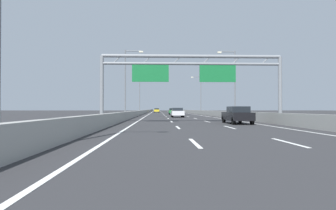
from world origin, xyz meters
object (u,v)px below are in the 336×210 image
streetlamp_left_mid (127,79)px  white_car (177,112)px  streetlamp_left_far (140,92)px  yellow_car (157,110)px  streetlamp_right_far (200,93)px  sign_gantry (190,71)px  green_car (173,111)px  streetlamp_right_mid (233,80)px  red_car (156,110)px  black_car (237,115)px  orange_car (173,110)px

streetlamp_left_mid → white_car: (7.30, 4.04, -4.65)m
streetlamp_left_far → yellow_car: size_ratio=2.10×
streetlamp_right_far → yellow_car: 31.62m
sign_gantry → streetlamp_left_far: streetlamp_left_far is taller
green_car → white_car: bearing=-91.1°
sign_gantry → green_car: 38.01m
streetlamp_right_mid → red_car: streetlamp_right_mid is taller
streetlamp_right_mid → yellow_car: size_ratio=2.10×
streetlamp_right_mid → white_car: bearing=152.1°
black_car → red_car: (-7.45, 109.40, -0.02)m
orange_car → green_car: green_car is taller
streetlamp_right_far → orange_car: size_ratio=2.22×
sign_gantry → streetlamp_right_mid: streetlamp_right_mid is taller
streetlamp_right_mid → orange_car: streetlamp_right_mid is taller
red_car → streetlamp_right_mid: bearing=-83.2°
red_car → yellow_car: 33.16m
streetlamp_right_far → red_car: streetlamp_right_far is taller
streetlamp_left_mid → red_car: (3.74, 94.20, -4.65)m
streetlamp_right_far → black_car: size_ratio=2.11×
streetlamp_right_mid → red_car: size_ratio=2.21×
streetlamp_left_far → streetlamp_right_far: size_ratio=1.00×
sign_gantry → black_car: 5.93m
streetlamp_right_mid → white_car: size_ratio=2.27×
streetlamp_left_far → yellow_car: 29.92m
white_car → yellow_car: size_ratio=0.92×
sign_gantry → yellow_car: size_ratio=3.76×
streetlamp_left_mid → streetlamp_right_far: 35.09m
yellow_car → white_car: bearing=-86.6°
sign_gantry → green_car: (0.41, 37.78, -4.11)m
streetlamp_left_mid → streetlamp_right_mid: same height
streetlamp_right_mid → streetlamp_right_far: 31.75m
sign_gantry → streetlamp_right_mid: (7.63, 13.36, 0.56)m
streetlamp_right_mid → streetlamp_left_far: same height
orange_car → green_car: size_ratio=0.98×
orange_car → red_car: bearing=170.5°
streetlamp_right_mid → streetlamp_left_mid: bearing=180.0°
black_car → red_car: bearing=93.9°
black_car → red_car: size_ratio=1.05×
streetlamp_left_mid → streetlamp_right_mid: bearing=0.0°
sign_gantry → orange_car: bearing=87.9°
white_car → black_car: bearing=-78.6°
streetlamp_left_mid → white_car: 9.55m
streetlamp_left_mid → orange_car: size_ratio=2.22×
streetlamp_left_far → streetlamp_left_mid: bearing=-90.0°
orange_car → black_car: bearing=-90.0°
sign_gantry → yellow_car: bearing=92.6°
orange_car → yellow_car: (-7.31, -31.89, 0.02)m
streetlamp_left_far → red_car: streetlamp_left_far is taller
green_car → black_car: bearing=-85.0°
streetlamp_left_far → white_car: streetlamp_left_far is taller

